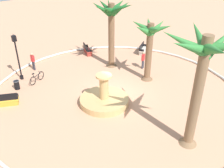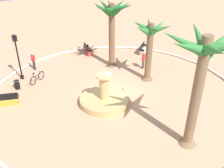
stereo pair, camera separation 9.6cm
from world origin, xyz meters
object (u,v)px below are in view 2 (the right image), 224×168
at_px(palm_tree_mid_plaza, 201,68).
at_px(trash_bin, 17,84).
at_px(bench_east, 144,50).
at_px(palm_tree_by_curb, 150,40).
at_px(palm_tree_near_fountain, 112,19).
at_px(fountain, 104,99).
at_px(bicycle_red_frame, 37,78).
at_px(bench_north, 88,51).
at_px(person_cyclist_photo, 143,59).
at_px(bench_west, 7,101).
at_px(person_cyclist_helmet, 33,60).
at_px(lamppost, 17,53).

relative_size(palm_tree_mid_plaza, trash_bin, 9.10).
bearing_deg(bench_east, palm_tree_by_curb, 50.93).
xyz_separation_m(palm_tree_near_fountain, trash_bin, (8.42, -0.91, -3.97)).
distance_m(fountain, palm_tree_by_curb, 5.92).
distance_m(palm_tree_mid_plaza, bicycle_red_frame, 13.35).
bearing_deg(fountain, palm_tree_near_fountain, -130.95).
bearing_deg(bench_east, bicycle_red_frame, -2.93).
distance_m(bench_east, bench_north, 5.69).
relative_size(palm_tree_by_curb, person_cyclist_photo, 3.12).
bearing_deg(bicycle_red_frame, bench_east, 177.07).
xyz_separation_m(bench_west, bench_north, (-9.38, -4.62, 0.00)).
xyz_separation_m(palm_tree_mid_plaza, person_cyclist_photo, (-4.57, -8.75, -3.86)).
distance_m(palm_tree_by_curb, bicycle_red_frame, 9.54).
bearing_deg(person_cyclist_photo, person_cyclist_helmet, -34.45).
bearing_deg(person_cyclist_photo, palm_tree_by_curb, 57.65).
relative_size(bench_north, trash_bin, 2.30).
distance_m(lamppost, trash_bin, 2.52).
height_order(palm_tree_near_fountain, person_cyclist_helmet, palm_tree_near_fountain).
xyz_separation_m(fountain, palm_tree_by_curb, (-4.94, -0.86, 3.14)).
distance_m(lamppost, bicycle_red_frame, 2.45).
bearing_deg(bench_west, bench_east, -174.37).
relative_size(fountain, bicycle_red_frame, 2.25).
bearing_deg(person_cyclist_helmet, bench_north, -176.79).
bearing_deg(palm_tree_mid_plaza, bench_east, -121.64).
distance_m(bench_north, lamppost, 7.64).
relative_size(palm_tree_mid_plaza, bench_north, 3.96).
bearing_deg(fountain, person_cyclist_helmet, -76.24).
distance_m(bench_north, person_cyclist_helmet, 5.81).
height_order(trash_bin, person_cyclist_helmet, person_cyclist_helmet).
xyz_separation_m(palm_tree_near_fountain, person_cyclist_photo, (-1.94, 2.12, -3.47)).
xyz_separation_m(palm_tree_mid_plaza, bench_north, (-2.31, -14.59, -4.40)).
bearing_deg(bench_east, person_cyclist_photo, 47.03).
height_order(palm_tree_mid_plaza, person_cyclist_photo, palm_tree_mid_plaza).
bearing_deg(trash_bin, bench_east, 178.09).
bearing_deg(bench_north, person_cyclist_photo, 111.19).
distance_m(bench_east, person_cyclist_photo, 3.60).
bearing_deg(bench_west, bicycle_red_frame, -146.57).
relative_size(fountain, bench_west, 2.07).
distance_m(bench_east, bench_west, 14.13).
height_order(palm_tree_mid_plaza, bench_east, palm_tree_mid_plaza).
bearing_deg(fountain, bicycle_red_frame, -65.53).
distance_m(palm_tree_mid_plaza, person_cyclist_helmet, 15.18).
bearing_deg(bench_east, bench_west, 5.63).
xyz_separation_m(palm_tree_by_curb, bicycle_red_frame, (7.57, -4.92, -3.08)).
bearing_deg(person_cyclist_photo, bicycle_red_frame, -20.08).
bearing_deg(palm_tree_by_curb, palm_tree_mid_plaza, 63.68).
distance_m(fountain, palm_tree_mid_plaza, 7.72).
relative_size(trash_bin, person_cyclist_helmet, 0.45).
xyz_separation_m(bench_north, person_cyclist_photo, (-2.26, 5.84, 0.54)).
bearing_deg(palm_tree_near_fountain, person_cyclist_photo, 132.50).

